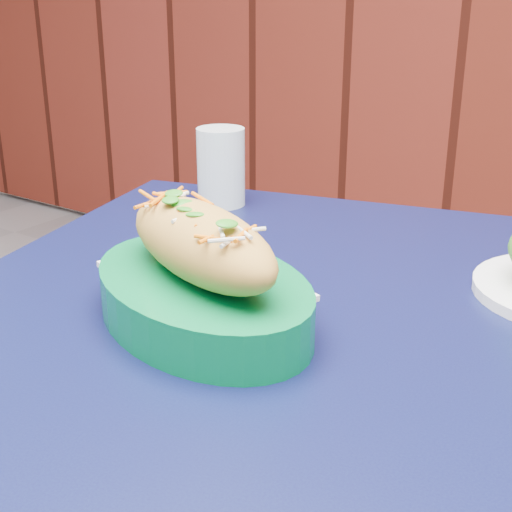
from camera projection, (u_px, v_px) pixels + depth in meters
The scene contains 3 objects.
cafe_table at pixel (311, 382), 0.77m from camera, with size 0.97×0.97×0.75m.
banh_mi_basket at pixel (202, 275), 0.69m from camera, with size 0.33×0.27×0.13m.
water_glass at pixel (221, 167), 1.06m from camera, with size 0.07×0.07×0.12m, color silver.
Camera 1 is at (0.76, 0.72, 1.07)m, focal length 50.00 mm.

